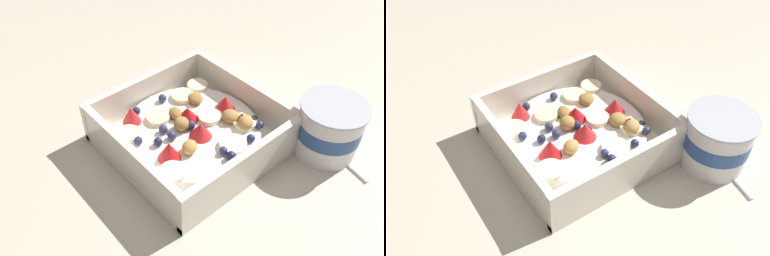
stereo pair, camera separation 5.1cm
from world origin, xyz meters
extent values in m
plane|color=beige|center=(0.00, 0.00, 0.00)|extent=(2.40, 2.40, 0.00)
cube|color=white|center=(0.00, -0.01, 0.01)|extent=(0.21, 0.21, 0.01)
cube|color=white|center=(0.00, -0.11, 0.03)|extent=(0.21, 0.01, 0.06)
cube|color=white|center=(0.00, 0.09, 0.03)|extent=(0.21, 0.01, 0.06)
cube|color=white|center=(-0.10, -0.01, 0.03)|extent=(0.01, 0.19, 0.06)
cube|color=white|center=(0.10, -0.01, 0.03)|extent=(0.01, 0.19, 0.06)
cylinder|color=white|center=(0.00, -0.01, 0.02)|extent=(0.19, 0.19, 0.02)
cylinder|color=beige|center=(0.02, -0.05, 0.03)|extent=(0.05, 0.05, 0.01)
cylinder|color=#F7EFC6|center=(-0.03, -0.01, 0.03)|extent=(0.04, 0.04, 0.01)
cylinder|color=#F4EAB7|center=(-0.07, -0.07, 0.03)|extent=(0.04, 0.04, 0.01)
cylinder|color=#F7EFC6|center=(-0.06, 0.03, 0.03)|extent=(0.05, 0.05, 0.01)
cylinder|color=#F4EAB7|center=(-0.04, -0.07, 0.03)|extent=(0.05, 0.05, 0.01)
cylinder|color=#F7EFC6|center=(-0.02, 0.05, 0.03)|extent=(0.04, 0.04, 0.01)
cylinder|color=#F7EFC6|center=(0.07, 0.04, 0.03)|extent=(0.04, 0.04, 0.01)
cylinder|color=#F4EAB7|center=(0.07, -0.05, 0.03)|extent=(0.05, 0.05, 0.01)
cone|color=red|center=(0.06, 0.01, 0.04)|extent=(0.04, 0.04, 0.03)
cone|color=red|center=(-0.06, 0.03, 0.04)|extent=(0.04, 0.04, 0.02)
cone|color=red|center=(0.05, -0.07, 0.04)|extent=(0.03, 0.03, 0.03)
cone|color=red|center=(-0.06, -0.01, 0.04)|extent=(0.04, 0.04, 0.02)
cone|color=red|center=(0.00, 0.01, 0.04)|extent=(0.04, 0.04, 0.02)
cone|color=red|center=(-0.01, -0.03, 0.04)|extent=(0.04, 0.04, 0.02)
sphere|color=#23284C|center=(0.00, -0.01, 0.03)|extent=(0.01, 0.01, 0.01)
sphere|color=navy|center=(-0.07, 0.05, 0.03)|extent=(0.01, 0.01, 0.01)
sphere|color=navy|center=(0.03, -0.03, 0.03)|extent=(0.01, 0.01, 0.01)
sphere|color=navy|center=(0.00, 0.05, 0.03)|extent=(0.01, 0.01, 0.01)
sphere|color=navy|center=(-0.01, -0.08, 0.03)|extent=(0.01, 0.01, 0.01)
sphere|color=#23284C|center=(0.07, -0.03, 0.03)|extent=(0.01, 0.01, 0.01)
sphere|color=navy|center=(0.03, -0.01, 0.03)|extent=(0.01, 0.01, 0.01)
sphere|color=#191E3D|center=(-0.01, 0.01, 0.03)|extent=(0.01, 0.01, 0.01)
sphere|color=#23284C|center=(-0.04, 0.06, 0.03)|extent=(0.01, 0.01, 0.01)
sphere|color=#23284C|center=(-0.08, 0.04, 0.03)|extent=(0.01, 0.01, 0.01)
sphere|color=#23284C|center=(0.04, -0.08, 0.03)|extent=(0.01, 0.01, 0.01)
sphere|color=#191E3D|center=(0.05, -0.01, 0.03)|extent=(0.01, 0.01, 0.01)
sphere|color=#191E3D|center=(0.00, 0.07, 0.03)|extent=(0.01, 0.01, 0.01)
ellipsoid|color=#AD7F42|center=(0.01, -0.02, 0.04)|extent=(0.03, 0.03, 0.02)
ellipsoid|color=tan|center=(-0.06, 0.04, 0.04)|extent=(0.03, 0.03, 0.02)
ellipsoid|color=tan|center=(0.03, 0.02, 0.04)|extent=(0.03, 0.03, 0.02)
ellipsoid|color=olive|center=(-0.04, -0.05, 0.03)|extent=(0.03, 0.03, 0.01)
ellipsoid|color=olive|center=(0.00, -0.04, 0.03)|extent=(0.03, 0.03, 0.01)
ellipsoid|color=#AD7F42|center=(-0.05, 0.01, 0.04)|extent=(0.03, 0.03, 0.02)
ellipsoid|color=silver|center=(-0.16, 0.05, 0.00)|extent=(0.04, 0.05, 0.01)
cylinder|color=silver|center=(-0.14, 0.13, 0.00)|extent=(0.03, 0.12, 0.01)
cylinder|color=white|center=(-0.13, 0.12, 0.04)|extent=(0.08, 0.08, 0.08)
cylinder|color=#2D5193|center=(-0.13, 0.12, 0.04)|extent=(0.09, 0.09, 0.02)
cylinder|color=#B7BCC6|center=(-0.13, 0.12, 0.08)|extent=(0.09, 0.09, 0.00)
camera|label=1|loc=(0.27, 0.30, 0.41)|focal=38.00mm
camera|label=2|loc=(0.23, 0.33, 0.41)|focal=38.00mm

